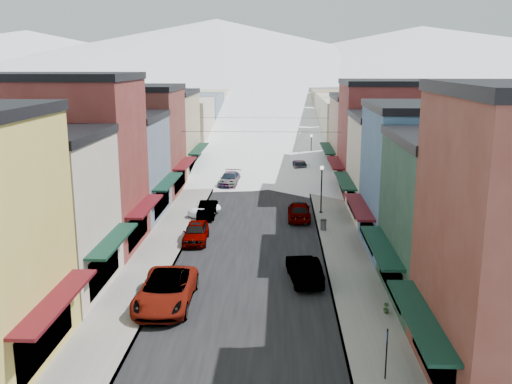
# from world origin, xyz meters

# --- Properties ---
(road) EXTENTS (10.00, 160.00, 0.01)m
(road) POSITION_xyz_m (0.00, 60.00, 0.01)
(road) COLOR black
(road) RESTS_ON ground
(sidewalk_left) EXTENTS (3.20, 160.00, 0.15)m
(sidewalk_left) POSITION_xyz_m (-6.60, 60.00, 0.07)
(sidewalk_left) COLOR gray
(sidewalk_left) RESTS_ON ground
(sidewalk_right) EXTENTS (3.20, 160.00, 0.15)m
(sidewalk_right) POSITION_xyz_m (6.60, 60.00, 0.07)
(sidewalk_right) COLOR gray
(sidewalk_right) RESTS_ON ground
(curb_left) EXTENTS (0.10, 160.00, 0.15)m
(curb_left) POSITION_xyz_m (-5.05, 60.00, 0.07)
(curb_left) COLOR slate
(curb_left) RESTS_ON ground
(curb_right) EXTENTS (0.10, 160.00, 0.15)m
(curb_right) POSITION_xyz_m (5.05, 60.00, 0.07)
(curb_right) COLOR slate
(curb_right) RESTS_ON ground
(bldg_l_cream) EXTENTS (11.30, 8.20, 9.50)m
(bldg_l_cream) POSITION_xyz_m (-13.19, 12.50, 4.76)
(bldg_l_cream) COLOR beige
(bldg_l_cream) RESTS_ON ground
(bldg_l_brick_near) EXTENTS (12.30, 8.20, 12.50)m
(bldg_l_brick_near) POSITION_xyz_m (-13.69, 20.50, 6.26)
(bldg_l_brick_near) COLOR maroon
(bldg_l_brick_near) RESTS_ON ground
(bldg_l_grayblue) EXTENTS (11.30, 9.20, 9.00)m
(bldg_l_grayblue) POSITION_xyz_m (-13.19, 29.00, 4.51)
(bldg_l_grayblue) COLOR slate
(bldg_l_grayblue) RESTS_ON ground
(bldg_l_brick_far) EXTENTS (13.30, 9.20, 11.00)m
(bldg_l_brick_far) POSITION_xyz_m (-14.19, 38.00, 5.51)
(bldg_l_brick_far) COLOR maroon
(bldg_l_brick_far) RESTS_ON ground
(bldg_l_tan) EXTENTS (11.30, 11.20, 10.00)m
(bldg_l_tan) POSITION_xyz_m (-13.19, 48.00, 5.01)
(bldg_l_tan) COLOR tan
(bldg_l_tan) RESTS_ON ground
(bldg_r_green) EXTENTS (11.30, 9.20, 9.50)m
(bldg_r_green) POSITION_xyz_m (13.19, 12.00, 4.76)
(bldg_r_green) COLOR #1C3B2B
(bldg_r_green) RESTS_ON ground
(bldg_r_blue) EXTENTS (11.30, 9.20, 10.50)m
(bldg_r_blue) POSITION_xyz_m (13.19, 21.00, 5.26)
(bldg_r_blue) COLOR #3C6389
(bldg_r_blue) RESTS_ON ground
(bldg_r_cream) EXTENTS (12.30, 9.20, 9.00)m
(bldg_r_cream) POSITION_xyz_m (13.69, 30.00, 4.51)
(bldg_r_cream) COLOR beige
(bldg_r_cream) RESTS_ON ground
(bldg_r_brick_far) EXTENTS (13.30, 9.20, 11.50)m
(bldg_r_brick_far) POSITION_xyz_m (14.19, 39.00, 5.76)
(bldg_r_brick_far) COLOR maroon
(bldg_r_brick_far) RESTS_ON ground
(bldg_r_tan) EXTENTS (11.30, 11.20, 9.50)m
(bldg_r_tan) POSITION_xyz_m (13.19, 49.00, 4.76)
(bldg_r_tan) COLOR #947561
(bldg_r_tan) RESTS_ON ground
(distant_blocks) EXTENTS (34.00, 55.00, 8.00)m
(distant_blocks) POSITION_xyz_m (0.00, 83.00, 4.00)
(distant_blocks) COLOR gray
(distant_blocks) RESTS_ON ground
(mountain_ridge) EXTENTS (670.00, 340.00, 34.00)m
(mountain_ridge) POSITION_xyz_m (-19.47, 277.18, 14.36)
(mountain_ridge) COLOR silver
(mountain_ridge) RESTS_ON ground
(overhead_cables) EXTENTS (16.40, 15.04, 0.04)m
(overhead_cables) POSITION_xyz_m (0.00, 47.50, 6.20)
(overhead_cables) COLOR black
(overhead_cables) RESTS_ON ground
(car_white_suv) EXTENTS (2.99, 6.39, 1.77)m
(car_white_suv) POSITION_xyz_m (-4.30, 10.83, 0.89)
(car_white_suv) COLOR silver
(car_white_suv) RESTS_ON ground
(car_silver_sedan) EXTENTS (1.97, 4.50, 1.51)m
(car_silver_sedan) POSITION_xyz_m (-4.30, 22.30, 0.76)
(car_silver_sedan) COLOR #9CA0A4
(car_silver_sedan) RESTS_ON ground
(car_dark_hatch) EXTENTS (1.43, 4.09, 1.35)m
(car_dark_hatch) POSITION_xyz_m (-4.30, 29.31, 0.67)
(car_dark_hatch) COLOR black
(car_dark_hatch) RESTS_ON ground
(car_silver_wagon) EXTENTS (2.42, 5.11, 1.44)m
(car_silver_wagon) POSITION_xyz_m (-3.50, 42.38, 0.72)
(car_silver_wagon) COLOR gray
(car_silver_wagon) RESTS_ON ground
(car_green_sedan) EXTENTS (2.28, 4.93, 1.57)m
(car_green_sedan) POSITION_xyz_m (3.50, 14.70, 0.78)
(car_green_sedan) COLOR black
(car_green_sedan) RESTS_ON ground
(car_gray_suv) EXTENTS (1.95, 4.79, 1.63)m
(car_gray_suv) POSITION_xyz_m (3.65, 28.80, 0.81)
(car_gray_suv) COLOR #989BA0
(car_gray_suv) RESTS_ON ground
(car_black_sedan) EXTENTS (2.65, 5.61, 1.58)m
(car_black_sedan) POSITION_xyz_m (4.30, 49.96, 0.79)
(car_black_sedan) COLOR black
(car_black_sedan) RESTS_ON ground
(car_lane_silver) EXTENTS (1.95, 4.04, 1.33)m
(car_lane_silver) POSITION_xyz_m (-0.79, 56.37, 0.66)
(car_lane_silver) COLOR gray
(car_lane_silver) RESTS_ON ground
(car_lane_white) EXTENTS (2.76, 5.02, 1.33)m
(car_lane_white) POSITION_xyz_m (1.18, 75.43, 0.67)
(car_lane_white) COLOR white
(car_lane_white) RESTS_ON ground
(parking_sign) EXTENTS (0.11, 0.30, 2.29)m
(parking_sign) POSITION_xyz_m (6.47, 3.46, 1.49)
(parking_sign) COLOR black
(parking_sign) RESTS_ON sidewalk_right
(trash_can) EXTENTS (0.50, 0.50, 0.86)m
(trash_can) POSITION_xyz_m (5.46, 25.29, 0.59)
(trash_can) COLOR #5C5E61
(trash_can) RESTS_ON sidewalk_right
(streetlamp_near) EXTENTS (0.35, 0.35, 4.22)m
(streetlamp_near) POSITION_xyz_m (5.64, 30.68, 2.81)
(streetlamp_near) COLOR black
(streetlamp_near) RESTS_ON sidewalk_right
(streetlamp_far) EXTENTS (0.33, 0.33, 3.91)m
(streetlamp_far) POSITION_xyz_m (6.02, 55.00, 2.62)
(streetlamp_far) COLOR black
(streetlamp_far) RESTS_ON sidewalk_right
(planter_far) EXTENTS (0.39, 0.39, 0.55)m
(planter_far) POSITION_xyz_m (7.67, 10.00, 0.43)
(planter_far) COLOR #305326
(planter_far) RESTS_ON sidewalk_right
(snow_pile_near) EXTENTS (2.27, 2.60, 0.96)m
(snow_pile_near) POSITION_xyz_m (-4.88, 13.06, 0.46)
(snow_pile_near) COLOR white
(snow_pile_near) RESTS_ON ground
(snow_pile_mid) EXTENTS (2.38, 2.67, 1.01)m
(snow_pile_mid) POSITION_xyz_m (-4.75, 28.89, 0.48)
(snow_pile_mid) COLOR white
(snow_pile_mid) RESTS_ON ground
(snow_pile_far) EXTENTS (2.24, 2.58, 0.95)m
(snow_pile_far) POSITION_xyz_m (-4.34, 30.64, 0.45)
(snow_pile_far) COLOR white
(snow_pile_far) RESTS_ON ground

